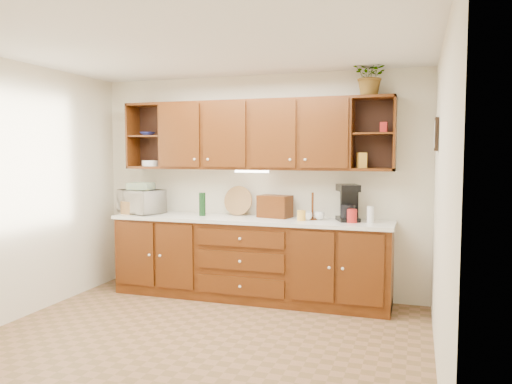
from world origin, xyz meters
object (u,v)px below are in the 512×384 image
Objects in this scene: bread_box at (275,206)px; coffee_maker at (348,203)px; potted_plant at (371,75)px; microwave at (141,202)px.

bread_box is 0.84m from coffee_maker.
coffee_maker is 1.39m from potted_plant.
microwave is at bearing 161.10° from coffee_maker.
potted_plant reaches higher than microwave.
bread_box is 0.91× the size of coffee_maker.
bread_box is at bearing 157.00° from coffee_maker.
microwave is 1.68m from bread_box.
potted_plant is at bearing -23.07° from coffee_maker.
bread_box is at bearing 24.03° from microwave.
microwave is at bearing -162.81° from bread_box.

